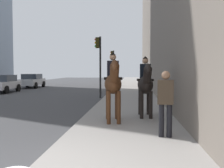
% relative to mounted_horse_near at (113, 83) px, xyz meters
% --- Properties ---
extents(mounted_horse_near, '(2.15, 0.75, 2.32)m').
position_rel_mounted_horse_near_xyz_m(mounted_horse_near, '(0.00, 0.00, 0.00)').
color(mounted_horse_near, '#4C2B16').
rests_on(mounted_horse_near, sidewalk_slab).
extents(mounted_horse_far, '(2.15, 0.62, 2.24)m').
position_rel_mounted_horse_near_xyz_m(mounted_horse_far, '(1.04, -1.11, -0.07)').
color(mounted_horse_far, black).
rests_on(mounted_horse_far, sidewalk_slab).
extents(pedestrian_greeting, '(0.31, 0.43, 1.70)m').
position_rel_mounted_horse_near_xyz_m(pedestrian_greeting, '(-1.90, -1.48, -0.32)').
color(pedestrian_greeting, black).
rests_on(pedestrian_greeting, sidewalk_slab).
extents(car_near_lane, '(4.23, 2.10, 1.44)m').
position_rel_mounted_horse_near_xyz_m(car_near_lane, '(18.31, 9.86, -0.67)').
color(car_near_lane, '#B7BABF').
rests_on(car_near_lane, ground).
extents(car_far_lane, '(3.86, 2.04, 1.44)m').
position_rel_mounted_horse_near_xyz_m(car_far_lane, '(12.24, 9.95, -0.67)').
color(car_far_lane, silver).
rests_on(car_far_lane, ground).
extents(traffic_light_near_curb, '(0.20, 0.44, 4.03)m').
position_rel_mounted_horse_near_xyz_m(traffic_light_near_curb, '(8.69, 1.56, 1.27)').
color(traffic_light_near_curb, black).
rests_on(traffic_light_near_curb, ground).
extents(traffic_light_far_curb, '(0.20, 0.44, 3.98)m').
position_rel_mounted_horse_near_xyz_m(traffic_light_far_curb, '(20.49, 1.51, 1.24)').
color(traffic_light_far_curb, black).
rests_on(traffic_light_far_curb, ground).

